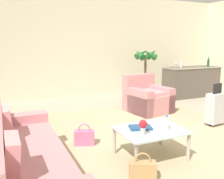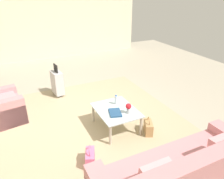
# 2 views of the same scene
# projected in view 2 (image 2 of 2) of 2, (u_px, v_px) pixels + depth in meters

# --- Properties ---
(ground_plane) EXTENTS (12.00, 12.00, 0.00)m
(ground_plane) POSITION_uv_depth(u_px,v_px,m) (86.00, 124.00, 4.59)
(ground_plane) COLOR #A89E89
(wall_right) EXTENTS (0.12, 8.00, 3.10)m
(wall_right) POSITION_uv_depth(u_px,v_px,m) (38.00, 18.00, 8.05)
(wall_right) COLOR beige
(wall_right) RESTS_ON ground
(area_rug) EXTENTS (5.20, 4.40, 0.01)m
(area_rug) POSITION_uv_depth(u_px,v_px,m) (87.00, 143.00, 4.02)
(area_rug) COLOR tan
(area_rug) RESTS_ON ground
(couch) EXTENTS (0.85, 2.41, 0.84)m
(couch) POSITION_uv_depth(u_px,v_px,m) (183.00, 178.00, 2.92)
(couch) COLOR #C67F84
(couch) RESTS_ON ground
(coffee_table) EXTENTS (0.93, 0.75, 0.43)m
(coffee_table) POSITION_uv_depth(u_px,v_px,m) (116.00, 112.00, 4.30)
(coffee_table) COLOR silver
(coffee_table) RESTS_ON ground
(water_bottle) EXTENTS (0.06, 0.06, 0.20)m
(water_bottle) POSITION_uv_depth(u_px,v_px,m) (116.00, 100.00, 4.44)
(water_bottle) COLOR silver
(water_bottle) RESTS_ON coffee_table
(coffee_table_book) EXTENTS (0.36, 0.30, 0.03)m
(coffee_table_book) POSITION_uv_depth(u_px,v_px,m) (115.00, 113.00, 4.14)
(coffee_table_book) COLOR navy
(coffee_table_book) RESTS_ON coffee_table
(flower_vase) EXTENTS (0.11, 0.11, 0.21)m
(flower_vase) POSITION_uv_depth(u_px,v_px,m) (128.00, 107.00, 4.11)
(flower_vase) COLOR #B2B7BC
(flower_vase) RESTS_ON coffee_table
(suitcase_silver) EXTENTS (0.42, 0.27, 0.85)m
(suitcase_silver) POSITION_uv_depth(u_px,v_px,m) (57.00, 83.00, 5.66)
(suitcase_silver) COLOR #B7B7BC
(suitcase_silver) RESTS_ON ground
(handbag_pink) EXTENTS (0.35, 0.25, 0.36)m
(handbag_pink) POSITION_uv_depth(u_px,v_px,m) (90.00, 158.00, 3.50)
(handbag_pink) COLOR pink
(handbag_pink) RESTS_ON ground
(handbag_tan) EXTENTS (0.35, 0.26, 0.36)m
(handbag_tan) POSITION_uv_depth(u_px,v_px,m) (148.00, 127.00, 4.25)
(handbag_tan) COLOR tan
(handbag_tan) RESTS_ON ground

